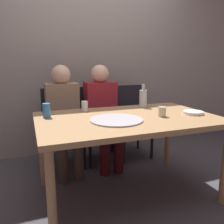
# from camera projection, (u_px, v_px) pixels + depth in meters

# --- Properties ---
(ground_plane) EXTENTS (8.00, 8.00, 0.00)m
(ground_plane) POSITION_uv_depth(u_px,v_px,m) (127.00, 193.00, 2.16)
(ground_plane) COLOR #424247
(back_wall) EXTENTS (6.00, 0.10, 2.60)m
(back_wall) POSITION_uv_depth(u_px,v_px,m) (88.00, 54.00, 3.07)
(back_wall) COLOR gray
(back_wall) RESTS_ON ground_plane
(dining_table) EXTENTS (1.54, 0.97, 0.74)m
(dining_table) POSITION_uv_depth(u_px,v_px,m) (128.00, 125.00, 2.01)
(dining_table) COLOR #99754C
(dining_table) RESTS_ON ground_plane
(pizza_tray) EXTENTS (0.43, 0.43, 0.01)m
(pizza_tray) POSITION_uv_depth(u_px,v_px,m) (116.00, 120.00, 1.87)
(pizza_tray) COLOR #ADADB2
(pizza_tray) RESTS_ON dining_table
(wine_bottle) EXTENTS (0.08, 0.08, 0.24)m
(wine_bottle) POSITION_uv_depth(u_px,v_px,m) (143.00, 98.00, 2.39)
(wine_bottle) COLOR #B2BCC1
(wine_bottle) RESTS_ON dining_table
(tumbler_near) EXTENTS (0.06, 0.06, 0.10)m
(tumbler_near) POSITION_uv_depth(u_px,v_px,m) (85.00, 106.00, 2.21)
(tumbler_near) COLOR silver
(tumbler_near) RESTS_ON dining_table
(tumbler_far) EXTENTS (0.07, 0.07, 0.09)m
(tumbler_far) POSITION_uv_depth(u_px,v_px,m) (162.00, 112.00, 2.00)
(tumbler_far) COLOR beige
(tumbler_far) RESTS_ON dining_table
(soda_can) EXTENTS (0.07, 0.07, 0.12)m
(soda_can) POSITION_uv_depth(u_px,v_px,m) (47.00, 110.00, 1.96)
(soda_can) COLOR #337AC1
(soda_can) RESTS_ON dining_table
(plate_stack) EXTENTS (0.18, 0.18, 0.03)m
(plate_stack) POSITION_uv_depth(u_px,v_px,m) (193.00, 113.00, 2.10)
(plate_stack) COLOR white
(plate_stack) RESTS_ON dining_table
(table_knife) EXTENTS (0.22, 0.06, 0.01)m
(table_knife) POSITION_uv_depth(u_px,v_px,m) (161.00, 106.00, 2.48)
(table_knife) COLOR #B7B7BC
(table_knife) RESTS_ON dining_table
(chair_left) EXTENTS (0.44, 0.44, 0.90)m
(chair_left) POSITION_uv_depth(u_px,v_px,m) (62.00, 122.00, 2.71)
(chair_left) COLOR black
(chair_left) RESTS_ON ground_plane
(chair_middle) EXTENTS (0.44, 0.44, 0.90)m
(chair_middle) POSITION_uv_depth(u_px,v_px,m) (99.00, 119.00, 2.86)
(chair_middle) COLOR black
(chair_middle) RESTS_ON ground_plane
(chair_right) EXTENTS (0.44, 0.44, 0.90)m
(chair_right) POSITION_uv_depth(u_px,v_px,m) (130.00, 116.00, 3.00)
(chair_right) COLOR black
(chair_right) RESTS_ON ground_plane
(guest_in_sweater) EXTENTS (0.36, 0.56, 1.17)m
(guest_in_sweater) POSITION_uv_depth(u_px,v_px,m) (64.00, 114.00, 2.54)
(guest_in_sweater) COLOR #937A60
(guest_in_sweater) RESTS_ON ground_plane
(guest_in_beanie) EXTENTS (0.36, 0.56, 1.17)m
(guest_in_beanie) POSITION_uv_depth(u_px,v_px,m) (103.00, 111.00, 2.69)
(guest_in_beanie) COLOR maroon
(guest_in_beanie) RESTS_ON ground_plane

